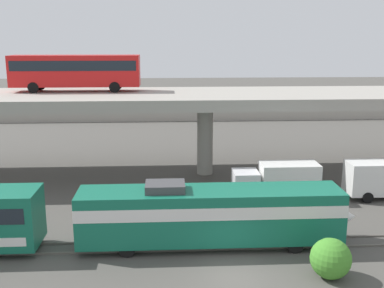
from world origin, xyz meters
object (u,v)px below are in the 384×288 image
(train_locomotive, at_px, (223,212))
(parked_car_0, at_px, (237,100))
(transit_bus_on_overpass, at_px, (76,70))
(parked_car_1, at_px, (183,103))
(parked_car_3, at_px, (66,103))
(parked_car_4, at_px, (77,101))
(parked_car_2, at_px, (362,101))
(service_truck_east, at_px, (278,180))

(train_locomotive, bearing_deg, parked_car_0, 80.51)
(transit_bus_on_overpass, xyz_separation_m, parked_car_1, (11.23, 30.25, -7.39))
(parked_car_3, relative_size, parked_car_4, 1.11)
(parked_car_2, bearing_deg, train_locomotive, 59.14)
(train_locomotive, bearing_deg, parked_car_2, 59.14)
(service_truck_east, bearing_deg, parked_car_1, -81.31)
(train_locomotive, bearing_deg, parked_car_4, 109.50)
(service_truck_east, relative_size, parked_car_0, 1.59)
(parked_car_1, relative_size, parked_car_3, 1.00)
(train_locomotive, xyz_separation_m, parked_car_4, (-18.36, 51.84, 0.27))
(train_locomotive, height_order, parked_car_4, train_locomotive)
(train_locomotive, xyz_separation_m, parked_car_2, (29.38, 49.18, 0.27))
(transit_bus_on_overpass, xyz_separation_m, service_truck_east, (17.34, -9.67, -8.22))
(service_truck_east, distance_m, parked_car_3, 48.49)
(service_truck_east, relative_size, parked_car_3, 1.49)
(parked_car_1, height_order, parked_car_2, same)
(parked_car_2, bearing_deg, transit_bus_on_overpass, 37.19)
(train_locomotive, xyz_separation_m, parked_car_0, (8.60, 51.46, 0.27))
(train_locomotive, bearing_deg, parked_car_3, 111.72)
(parked_car_1, bearing_deg, parked_car_4, -12.02)
(parked_car_2, height_order, parked_car_4, same)
(parked_car_0, bearing_deg, parked_car_4, -0.81)
(service_truck_east, bearing_deg, parked_car_0, -94.22)
(train_locomotive, relative_size, parked_car_1, 3.82)
(train_locomotive, height_order, service_truck_east, train_locomotive)
(parked_car_2, bearing_deg, service_truck_east, 59.69)
(train_locomotive, relative_size, transit_bus_on_overpass, 1.45)
(train_locomotive, xyz_separation_m, parked_car_3, (-19.76, 49.60, 0.27))
(transit_bus_on_overpass, xyz_separation_m, parked_car_2, (41.32, 31.35, -7.39))
(parked_car_0, xyz_separation_m, parked_car_2, (20.79, -2.28, -0.00))
(service_truck_east, xyz_separation_m, parked_car_0, (3.19, 43.30, 0.83))
(parked_car_1, bearing_deg, parked_car_3, -4.57)
(transit_bus_on_overpass, bearing_deg, parked_car_2, 37.19)
(parked_car_4, bearing_deg, transit_bus_on_overpass, -79.30)
(service_truck_east, relative_size, parked_car_2, 1.68)
(transit_bus_on_overpass, relative_size, service_truck_east, 1.76)
(transit_bus_on_overpass, xyz_separation_m, parked_car_0, (20.53, 33.63, -7.39))
(parked_car_4, bearing_deg, parked_car_3, -121.98)
(transit_bus_on_overpass, xyz_separation_m, parked_car_4, (-6.43, 34.01, -7.39))
(service_truck_east, xyz_separation_m, parked_car_3, (-25.16, 41.44, 0.83))
(transit_bus_on_overpass, relative_size, parked_car_0, 2.80)
(parked_car_3, bearing_deg, parked_car_2, -0.49)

